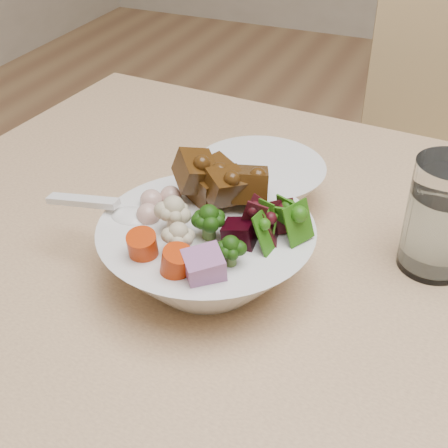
% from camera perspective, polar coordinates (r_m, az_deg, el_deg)
% --- Properties ---
extents(food_bowl, '(0.23, 0.23, 0.12)m').
position_cam_1_polar(food_bowl, '(0.66, -1.40, -2.26)').
color(food_bowl, white).
rests_on(food_bowl, dining_table).
extents(soup_spoon, '(0.13, 0.04, 0.03)m').
position_cam_1_polar(soup_spoon, '(0.68, -9.63, 0.97)').
color(soup_spoon, white).
rests_on(soup_spoon, food_bowl).
extents(water_glass, '(0.08, 0.08, 0.13)m').
position_cam_1_polar(water_glass, '(0.71, 19.20, 0.26)').
color(water_glass, silver).
rests_on(water_glass, dining_table).
extents(side_bowl, '(0.17, 0.17, 0.06)m').
position_cam_1_polar(side_bowl, '(0.79, 3.20, 3.62)').
color(side_bowl, white).
rests_on(side_bowl, dining_table).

